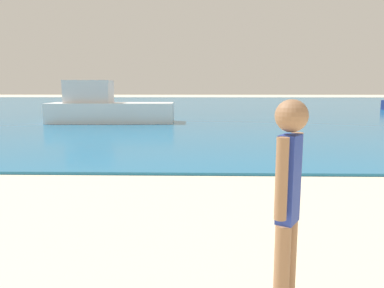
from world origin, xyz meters
TOP-DOWN VIEW (x-y plane):
  - water at (0.00, 41.69)m, footprint 160.00×60.00m
  - person_standing at (1.04, 7.26)m, footprint 0.23×0.32m
  - boat_near at (-3.98, 21.89)m, footprint 5.86×2.05m

SIDE VIEW (x-z plane):
  - water at x=0.00m, z-range 0.00..0.06m
  - boat_near at x=-3.98m, z-range -0.24..1.73m
  - person_standing at x=1.04m, z-range 0.11..1.70m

